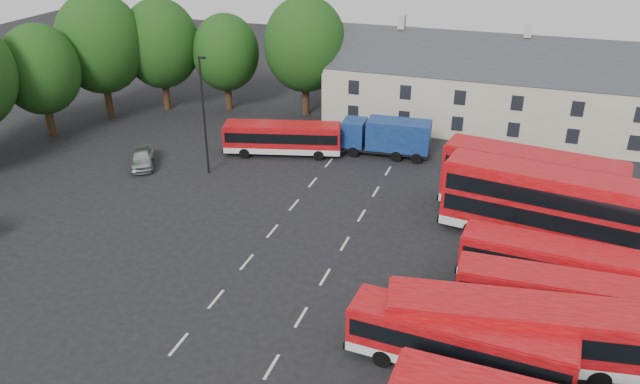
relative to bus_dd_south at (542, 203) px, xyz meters
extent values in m
plane|color=black|center=(-16.50, -10.15, -2.82)|extent=(140.00, 140.00, 0.00)
cube|color=beige|center=(-16.50, -16.15, -2.82)|extent=(0.15, 1.80, 0.01)
cube|color=beige|center=(-16.50, -12.15, -2.82)|extent=(0.15, 1.80, 0.01)
cube|color=beige|center=(-16.50, -8.15, -2.82)|extent=(0.15, 1.80, 0.01)
cube|color=beige|center=(-16.50, -4.15, -2.82)|extent=(0.15, 1.80, 0.01)
cube|color=beige|center=(-16.50, -0.15, -2.82)|extent=(0.15, 1.80, 0.01)
cube|color=beige|center=(-16.50, 3.85, -2.82)|extent=(0.15, 1.80, 0.01)
cube|color=beige|center=(-16.50, 7.85, -2.82)|extent=(0.15, 1.80, 0.01)
cube|color=beige|center=(-11.50, -16.15, -2.82)|extent=(0.15, 1.80, 0.01)
cube|color=beige|center=(-11.50, -12.15, -2.82)|extent=(0.15, 1.80, 0.01)
cube|color=beige|center=(-11.50, -8.15, -2.82)|extent=(0.15, 1.80, 0.01)
cube|color=beige|center=(-11.50, -4.15, -2.82)|extent=(0.15, 1.80, 0.01)
cube|color=beige|center=(-11.50, -0.15, -2.82)|extent=(0.15, 1.80, 0.01)
cube|color=beige|center=(-11.50, 3.85, -2.82)|extent=(0.15, 1.80, 0.01)
cube|color=beige|center=(-11.50, 7.85, -2.82)|extent=(0.15, 1.80, 0.01)
cylinder|color=black|center=(-42.50, 5.85, -0.99)|extent=(0.70, 0.70, 3.67)
ellipsoid|color=#194011|center=(-42.50, 5.85, 3.28)|extent=(6.93, 6.93, 7.97)
cylinder|color=black|center=(-40.50, 11.85, -0.64)|extent=(0.70, 0.70, 4.38)
ellipsoid|color=#194011|center=(-40.50, 11.85, 4.44)|extent=(8.25, 8.25, 9.49)
cylinder|color=black|center=(-36.50, 15.85, -0.81)|extent=(0.70, 0.70, 4.02)
ellipsoid|color=#194011|center=(-36.50, 15.85, 3.86)|extent=(7.59, 7.59, 8.73)
cylinder|color=black|center=(-30.50, 17.85, -1.07)|extent=(0.70, 0.70, 3.50)
ellipsoid|color=#194011|center=(-30.50, 17.85, 2.99)|extent=(6.60, 6.60, 7.59)
cylinder|color=black|center=(-22.50, 18.85, -0.72)|extent=(0.70, 0.70, 4.20)
ellipsoid|color=#194011|center=(-22.50, 18.85, 4.15)|extent=(7.92, 7.92, 9.11)
cube|color=beige|center=(-2.50, 19.85, -0.07)|extent=(35.00, 7.00, 5.50)
cube|color=#2D3035|center=(-2.50, 19.85, 2.68)|extent=(35.70, 7.13, 7.13)
cube|color=beige|center=(-13.50, 19.85, 6.64)|extent=(0.60, 0.90, 1.20)
cube|color=beige|center=(-2.50, 19.85, 6.64)|extent=(0.60, 0.90, 1.20)
cube|color=silver|center=(-3.25, -13.57, -2.10)|extent=(10.32, 3.00, 0.51)
cube|color=#AA0A10|center=(-3.25, -13.57, -0.95)|extent=(10.32, 3.00, 1.81)
cube|color=black|center=(-3.25, -13.57, -0.90)|extent=(9.92, 3.03, 0.88)
cube|color=#AA0A10|center=(-3.25, -13.57, 0.00)|extent=(10.11, 2.89, 0.11)
cylinder|color=black|center=(-6.58, -14.40, -2.36)|extent=(0.94, 0.32, 0.93)
cylinder|color=black|center=(0.07, -12.75, -2.36)|extent=(0.94, 0.32, 0.93)
cube|color=silver|center=(-0.94, -12.11, -1.99)|extent=(12.10, 4.45, 0.59)
cube|color=#AA0A10|center=(-0.94, -12.11, -0.65)|extent=(12.10, 4.45, 2.10)
cube|color=black|center=(-0.94, -12.11, -0.59)|extent=(11.64, 4.45, 1.02)
cube|color=#AA0A10|center=(-0.94, -12.11, 0.46)|extent=(11.85, 4.31, 0.13)
cylinder|color=black|center=(-4.50, -13.89, -2.29)|extent=(1.11, 0.46, 1.08)
cylinder|color=black|center=(2.61, -10.33, -2.29)|extent=(1.11, 0.46, 1.08)
cube|color=silver|center=(0.93, -8.25, -2.12)|extent=(9.97, 2.54, 0.50)
cube|color=#AA0A10|center=(0.93, -8.25, -1.00)|extent=(9.97, 2.54, 1.76)
cube|color=black|center=(0.93, -8.25, -0.95)|extent=(9.58, 2.58, 0.86)
cube|color=#AA0A10|center=(0.93, -8.25, -0.08)|extent=(9.77, 2.44, 0.11)
cylinder|color=black|center=(-2.21, -9.36, -2.37)|extent=(0.91, 0.28, 0.90)
cylinder|color=black|center=(4.07, -7.14, -2.37)|extent=(0.91, 0.28, 0.90)
cube|color=silver|center=(1.02, -5.28, -2.09)|extent=(10.55, 3.10, 0.52)
cube|color=#AA0A10|center=(1.02, -5.28, -0.91)|extent=(10.55, 3.10, 1.84)
cube|color=black|center=(1.02, -5.28, -0.86)|extent=(10.13, 3.13, 0.90)
cube|color=#AA0A10|center=(1.02, -5.28, 0.06)|extent=(10.33, 2.99, 0.11)
cylinder|color=black|center=(-2.38, -6.11, -2.35)|extent=(0.96, 0.33, 0.95)
cylinder|color=black|center=(4.41, -4.45, -2.35)|extent=(0.96, 0.33, 0.95)
cube|color=silver|center=(0.00, 0.00, -1.97)|extent=(12.36, 4.46, 0.60)
cube|color=#AA0A10|center=(0.00, 0.00, 0.17)|extent=(12.36, 4.46, 3.68)
cube|color=black|center=(0.00, 0.00, -0.54)|extent=(11.89, 4.46, 1.04)
cube|color=#AA0A10|center=(0.00, 0.00, 2.07)|extent=(12.10, 4.32, 0.13)
cylinder|color=black|center=(-4.01, -0.67, -2.27)|extent=(1.13, 0.46, 1.10)
cylinder|color=black|center=(4.01, 0.67, -2.27)|extent=(1.13, 0.46, 1.10)
cube|color=black|center=(0.00, 0.00, 0.89)|extent=(11.89, 4.46, 1.04)
cube|color=silver|center=(-0.76, 3.24, -2.00)|extent=(11.92, 4.34, 0.58)
cube|color=#AA0A10|center=(-0.76, 3.24, 0.06)|extent=(11.92, 4.34, 3.55)
cube|color=black|center=(-0.76, 3.24, -0.62)|extent=(11.46, 4.33, 1.01)
cube|color=#AA0A10|center=(-0.76, 3.24, 1.89)|extent=(11.67, 4.20, 0.13)
cylinder|color=black|center=(-4.63, 2.61, -2.29)|extent=(1.09, 0.45, 1.06)
cylinder|color=black|center=(3.10, 3.88, -2.29)|extent=(1.09, 0.45, 1.06)
cube|color=black|center=(-0.76, 3.24, 0.75)|extent=(11.46, 4.33, 1.01)
cube|color=silver|center=(-20.74, 8.28, -2.14)|extent=(9.97, 4.60, 0.49)
cube|color=#AA0A10|center=(-20.74, 8.28, -1.03)|extent=(9.97, 4.60, 1.73)
cube|color=black|center=(-20.74, 8.28, -0.99)|extent=(9.61, 4.56, 0.84)
cube|color=#AA0A10|center=(-20.74, 8.28, -0.12)|extent=(9.76, 4.47, 0.11)
cylinder|color=black|center=(-23.50, 6.52, -2.38)|extent=(0.92, 0.46, 0.88)
cylinder|color=black|center=(-17.98, 10.03, -2.38)|extent=(0.92, 0.46, 0.88)
cube|color=black|center=(-12.47, 10.89, -2.23)|extent=(7.37, 2.36, 0.27)
cube|color=navy|center=(-15.19, 10.73, -1.01)|extent=(1.95, 2.38, 2.18)
cube|color=black|center=(-16.06, 10.68, -0.68)|extent=(0.21, 1.93, 1.09)
cube|color=navy|center=(-11.43, 10.95, -0.87)|extent=(5.31, 2.57, 2.45)
cylinder|color=black|center=(-14.95, 9.71, -2.37)|extent=(0.92, 0.31, 0.91)
cylinder|color=black|center=(-9.78, 12.08, -2.37)|extent=(0.92, 0.31, 0.91)
imported|color=#B1B5BA|center=(-30.62, 2.33, -2.09)|extent=(3.69, 4.58, 1.46)
cylinder|color=black|center=(-24.92, 2.87, 1.82)|extent=(0.17, 0.17, 9.29)
cube|color=black|center=(-24.64, 2.81, 6.47)|extent=(0.59, 0.34, 0.17)
camera|label=1|loc=(-1.96, -37.03, 17.54)|focal=35.00mm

